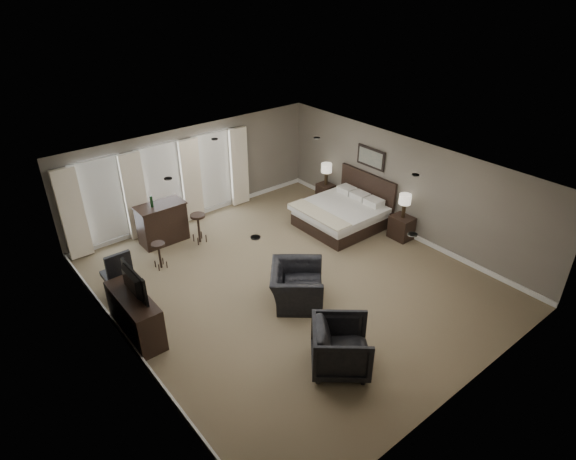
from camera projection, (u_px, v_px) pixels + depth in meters
room at (292, 232)px, 10.32m from camera, size 7.60×8.60×2.64m
window_bay at (164, 187)px, 12.60m from camera, size 5.25×0.20×2.30m
bed at (339, 206)px, 12.85m from camera, size 2.05×1.96×1.31m
nightstand_near at (401, 227)px, 12.53m from camera, size 0.46×0.56×0.61m
nightstand_far at (325, 192)px, 14.51m from camera, size 0.40×0.49×0.53m
lamp_near at (404, 206)px, 12.22m from camera, size 0.31×0.31×0.64m
lamp_far at (326, 174)px, 14.22m from camera, size 0.32×0.32×0.66m
wall_art at (371, 158)px, 12.93m from camera, size 0.04×0.96×0.56m
dresser at (135, 315)px, 9.21m from camera, size 0.51×1.57×0.91m
tv at (131, 293)px, 8.95m from camera, size 0.57×0.99×0.13m
armchair_near at (297, 280)px, 10.08m from camera, size 1.41×1.46×1.08m
armchair_far at (341, 345)px, 8.41m from camera, size 1.36×1.37×1.03m
bar_counter at (162, 223)px, 12.27m from camera, size 1.22×0.63×1.06m
bar_stool_left at (160, 256)px, 11.29m from camera, size 0.33×0.33×0.67m
bar_stool_right at (199, 228)px, 12.31m from camera, size 0.46×0.46×0.79m
desk_chair at (117, 273)px, 10.17m from camera, size 0.62×0.62×1.22m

